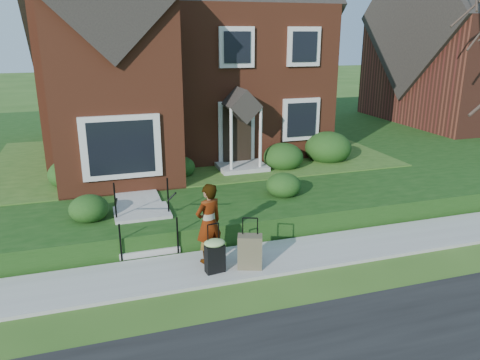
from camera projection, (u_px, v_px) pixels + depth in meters
name	position (u px, v px, depth m)	size (l,w,h in m)	color
ground	(264.00, 261.00, 10.85)	(120.00, 120.00, 0.00)	#2D5119
sidewalk	(264.00, 259.00, 10.83)	(60.00, 1.60, 0.08)	#9E9B93
terrace	(263.00, 139.00, 21.82)	(44.00, 20.00, 0.60)	#153A0F
walkway	(132.00, 182.00, 14.47)	(1.20, 6.00, 0.06)	#9E9B93
main_house	(173.00, 27.00, 17.93)	(10.40, 10.20, 9.40)	brown
front_steps	(145.00, 225.00, 11.65)	(1.40, 2.02, 1.50)	#9E9B93
foundation_shrubs	(249.00, 159.00, 15.43)	(10.36, 4.61, 1.17)	black
woman	(209.00, 223.00, 10.40)	(0.67, 0.44, 1.85)	#999999
suitcase_black	(215.00, 254.00, 10.06)	(0.51, 0.43, 1.11)	black
suitcase_olive	(250.00, 252.00, 10.25)	(0.61, 0.46, 1.16)	brown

